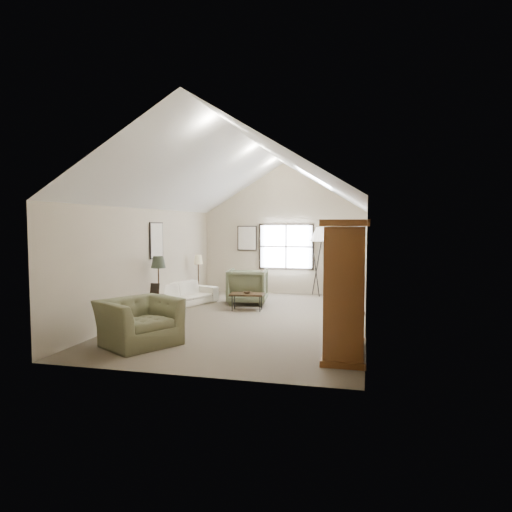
% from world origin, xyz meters
% --- Properties ---
extents(room_shell, '(5.01, 8.01, 4.00)m').
position_xyz_m(room_shell, '(0.00, 0.00, 3.21)').
color(room_shell, brown).
rests_on(room_shell, ground).
extents(window, '(1.72, 0.08, 1.42)m').
position_xyz_m(window, '(0.10, 3.96, 1.45)').
color(window, black).
rests_on(window, room_shell).
extents(skylight, '(0.80, 1.20, 0.52)m').
position_xyz_m(skylight, '(1.30, 0.90, 3.22)').
color(skylight, white).
rests_on(skylight, room_shell).
extents(wall_art, '(1.97, 3.71, 0.88)m').
position_xyz_m(wall_art, '(-1.88, 1.94, 1.73)').
color(wall_art, black).
rests_on(wall_art, room_shell).
extents(armoire, '(0.60, 1.50, 2.20)m').
position_xyz_m(armoire, '(2.18, -2.40, 1.10)').
color(armoire, brown).
rests_on(armoire, ground).
extents(tv_alcove, '(0.32, 1.30, 2.10)m').
position_xyz_m(tv_alcove, '(2.34, 1.60, 1.15)').
color(tv_alcove, white).
rests_on(tv_alcove, ground).
extents(media_console, '(0.34, 1.18, 0.60)m').
position_xyz_m(media_console, '(2.32, 1.60, 0.30)').
color(media_console, '#382316').
rests_on(media_console, ground).
extents(tv_panel, '(0.05, 0.90, 0.55)m').
position_xyz_m(tv_panel, '(2.32, 1.60, 0.92)').
color(tv_panel, black).
rests_on(tv_panel, media_console).
extents(sofa, '(1.48, 2.19, 0.60)m').
position_xyz_m(sofa, '(-2.20, 1.23, 0.30)').
color(sofa, '#EFE8CF').
rests_on(sofa, ground).
extents(armchair_near, '(1.59, 1.65, 0.82)m').
position_xyz_m(armchair_near, '(-1.40, -2.64, 0.41)').
color(armchair_near, '#676A4A').
rests_on(armchair_near, ground).
extents(armchair_far, '(1.13, 1.16, 0.95)m').
position_xyz_m(armchair_far, '(-0.58, 1.87, 0.47)').
color(armchair_far, '#575C40').
rests_on(armchair_far, ground).
extents(coffee_table, '(0.87, 0.53, 0.43)m').
position_xyz_m(coffee_table, '(-0.36, 0.93, 0.21)').
color(coffee_table, '#342315').
rests_on(coffee_table, ground).
extents(bowl, '(0.22, 0.22, 0.05)m').
position_xyz_m(bowl, '(-0.36, 0.93, 0.45)').
color(bowl, '#322414').
rests_on(bowl, coffee_table).
extents(side_table, '(0.66, 0.66, 0.51)m').
position_xyz_m(side_table, '(-2.20, -0.37, 0.26)').
color(side_table, '#372616').
rests_on(side_table, ground).
extents(side_chair, '(0.43, 0.43, 1.02)m').
position_xyz_m(side_chair, '(1.60, 3.70, 0.51)').
color(side_chair, maroon).
rests_on(side_chair, ground).
extents(tripod_lamp, '(0.80, 0.80, 2.09)m').
position_xyz_m(tripod_lamp, '(1.17, 3.70, 1.05)').
color(tripod_lamp, white).
rests_on(tripod_lamp, ground).
extents(dark_lamp, '(0.44, 0.44, 1.42)m').
position_xyz_m(dark_lamp, '(-2.20, -0.17, 0.71)').
color(dark_lamp, '#262B1F').
rests_on(dark_lamp, ground).
extents(tan_lamp, '(0.33, 0.33, 1.28)m').
position_xyz_m(tan_lamp, '(-2.20, 2.43, 0.64)').
color(tan_lamp, tan).
rests_on(tan_lamp, ground).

